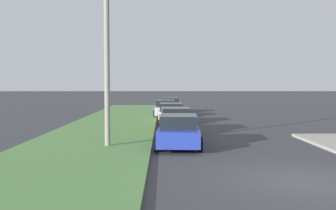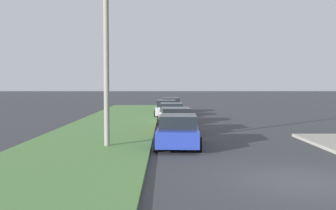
% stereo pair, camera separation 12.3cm
% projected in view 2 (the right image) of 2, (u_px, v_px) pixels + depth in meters
% --- Properties ---
extents(ground, '(300.00, 300.00, 0.00)m').
position_uv_depth(ground, '(303.00, 182.00, 11.45)').
color(ground, '#38383D').
extents(grass_median, '(60.00, 6.00, 0.12)m').
position_uv_depth(grass_median, '(99.00, 135.00, 21.38)').
color(grass_median, '#517F42').
rests_on(grass_median, ground).
extents(parked_car_blue, '(4.39, 2.19, 1.47)m').
position_uv_depth(parked_car_blue, '(178.00, 131.00, 17.75)').
color(parked_car_blue, '#23389E').
rests_on(parked_car_blue, ground).
extents(parked_car_orange, '(4.38, 2.18, 1.47)m').
position_uv_depth(parked_car_orange, '(175.00, 120.00, 23.14)').
color(parked_car_orange, orange).
rests_on(parked_car_orange, ground).
extents(parked_car_white, '(4.32, 2.06, 1.47)m').
position_uv_depth(parked_car_white, '(172.00, 113.00, 28.77)').
color(parked_car_white, silver).
rests_on(parked_car_white, ground).
extents(parked_car_silver, '(4.32, 2.06, 1.47)m').
position_uv_depth(parked_car_silver, '(166.00, 109.00, 34.28)').
color(parked_car_silver, '#B2B5BA').
rests_on(parked_car_silver, ground).
extents(parked_car_red, '(4.39, 2.19, 1.47)m').
position_uv_depth(parked_car_red, '(171.00, 105.00, 39.53)').
color(parked_car_red, red).
rests_on(parked_car_red, ground).
extents(streetlight, '(0.42, 2.88, 7.50)m').
position_uv_depth(streetlight, '(114.00, 49.00, 17.22)').
color(streetlight, gray).
rests_on(streetlight, ground).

